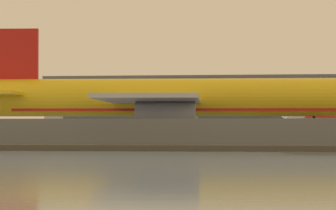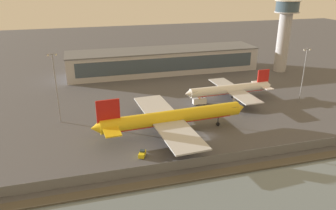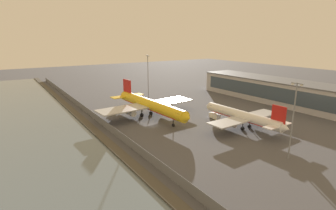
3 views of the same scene
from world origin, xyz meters
TOP-DOWN VIEW (x-y plane):
  - ground_plane at (0.00, 0.00)m, footprint 500.00×500.00m
  - shoreline_seawall at (0.00, -20.50)m, footprint 320.00×3.00m
  - perimeter_fence at (0.00, -16.00)m, footprint 280.00×0.10m
  - cargo_jet_yellow at (-11.04, 4.88)m, footprint 50.71×43.97m
  - baggage_tug at (-22.52, -6.84)m, footprint 2.75×3.57m
  - ops_van at (6.57, 26.01)m, footprint 5.34×2.46m
  - terminal_building at (5.36, 74.33)m, footprint 96.85×19.60m

SIDE VIEW (x-z plane):
  - ground_plane at x=0.00m, z-range 0.00..0.00m
  - shoreline_seawall at x=0.00m, z-range 0.00..0.50m
  - baggage_tug at x=-22.52m, z-range -0.09..1.71m
  - ops_van at x=6.57m, z-range 0.04..2.52m
  - perimeter_fence at x=0.00m, z-range 0.00..2.77m
  - cargo_jet_yellow at x=-11.04m, z-range -1.62..12.08m
  - terminal_building at x=5.36m, z-range 0.01..11.84m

